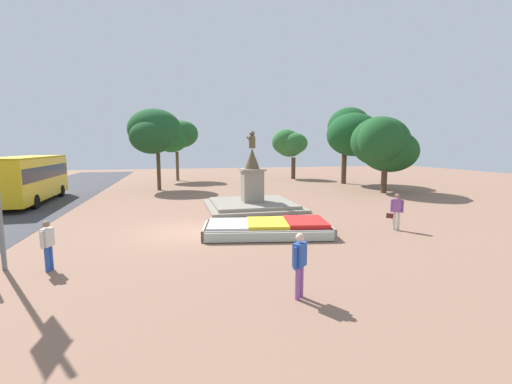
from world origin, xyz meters
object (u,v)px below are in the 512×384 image
Objects in this scene: statue_monument at (252,196)px; pedestrian_near_planter at (48,242)px; pedestrian_crossing_plaza at (300,261)px; pedestrian_with_handbag at (396,209)px; flower_planter at (269,228)px; city_bus at (27,177)px.

statue_monument is 12.80m from pedestrian_near_planter.
statue_monument is 13.24m from pedestrian_crossing_plaza.
statue_monument is at bearing 82.39° from pedestrian_crossing_plaza.
pedestrian_with_handbag is 8.98m from pedestrian_crossing_plaza.
statue_monument reaches higher than pedestrian_near_planter.
statue_monument is 3.62× the size of pedestrian_near_planter.
pedestrian_crossing_plaza is at bearing -98.60° from flower_planter.
city_bus is (-14.40, 5.04, 1.12)m from statue_monument.
flower_planter is 3.73× the size of pedestrian_near_planter.
pedestrian_with_handbag is at bearing -32.39° from city_bus.
statue_monument is (0.80, 6.84, 0.42)m from flower_planter.
flower_planter is 5.98m from pedestrian_with_handbag.
pedestrian_with_handbag is at bearing -55.12° from statue_monument.
pedestrian_crossing_plaza is at bearing -55.14° from city_bus.
flower_planter is at bearing 81.40° from pedestrian_crossing_plaza.
statue_monument is 15.30m from city_bus.
statue_monument is at bearing 83.31° from flower_planter.
city_bus reaches higher than pedestrian_crossing_plaza.
statue_monument is at bearing 124.88° from pedestrian_with_handbag.
pedestrian_with_handbag is at bearing 8.99° from pedestrian_near_planter.
flower_planter is 8.24m from pedestrian_near_planter.
flower_planter is at bearing -41.12° from city_bus.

